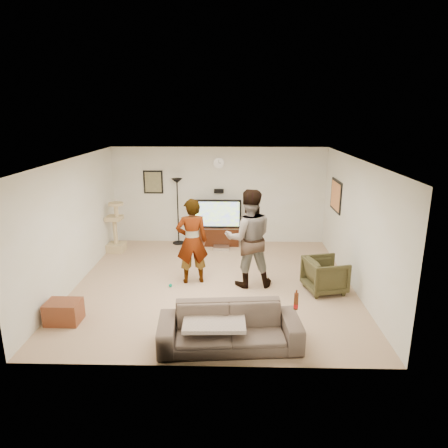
{
  "coord_description": "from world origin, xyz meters",
  "views": [
    {
      "loc": [
        0.39,
        -7.52,
        3.37
      ],
      "look_at": [
        0.2,
        0.2,
        1.2
      ],
      "focal_mm": 32.29,
      "sensor_mm": 36.0,
      "label": 1
    }
  ],
  "objects_px": {
    "person_right": "(249,238)",
    "side_table": "(64,312)",
    "person_left": "(192,241)",
    "beer_bottle": "(296,301)",
    "tv": "(217,214)",
    "floor_lamp": "(178,212)",
    "armchair": "(325,275)",
    "sofa": "(229,327)",
    "cat_tree": "(115,227)",
    "tv_stand": "(217,236)"
  },
  "relations": [
    {
      "from": "tv",
      "to": "beer_bottle",
      "type": "xyz_separation_m",
      "value": [
        1.33,
        -4.74,
        -0.09
      ]
    },
    {
      "from": "floor_lamp",
      "to": "beer_bottle",
      "type": "bearing_deg",
      "value": -63.78
    },
    {
      "from": "side_table",
      "to": "sofa",
      "type": "bearing_deg",
      "value": -12.83
    },
    {
      "from": "tv_stand",
      "to": "side_table",
      "type": "distance_m",
      "value": 4.75
    },
    {
      "from": "cat_tree",
      "to": "person_right",
      "type": "xyz_separation_m",
      "value": [
        3.22,
        -1.92,
        0.35
      ]
    },
    {
      "from": "floor_lamp",
      "to": "person_right",
      "type": "relative_size",
      "value": 0.88
    },
    {
      "from": "tv",
      "to": "sofa",
      "type": "distance_m",
      "value": 4.78
    },
    {
      "from": "tv",
      "to": "floor_lamp",
      "type": "distance_m",
      "value": 1.03
    },
    {
      "from": "armchair",
      "to": "sofa",
      "type": "bearing_deg",
      "value": 123.24
    },
    {
      "from": "tv",
      "to": "side_table",
      "type": "relative_size",
      "value": 2.23
    },
    {
      "from": "armchair",
      "to": "side_table",
      "type": "xyz_separation_m",
      "value": [
        -4.55,
        -1.31,
        -0.15
      ]
    },
    {
      "from": "beer_bottle",
      "to": "tv",
      "type": "bearing_deg",
      "value": 105.66
    },
    {
      "from": "side_table",
      "to": "person_left",
      "type": "bearing_deg",
      "value": 40.78
    },
    {
      "from": "tv_stand",
      "to": "person_right",
      "type": "bearing_deg",
      "value": -74.14
    },
    {
      "from": "tv_stand",
      "to": "sofa",
      "type": "bearing_deg",
      "value": -85.52
    },
    {
      "from": "person_right",
      "to": "side_table",
      "type": "distance_m",
      "value": 3.56
    },
    {
      "from": "tv_stand",
      "to": "side_table",
      "type": "bearing_deg",
      "value": -119.93
    },
    {
      "from": "side_table",
      "to": "armchair",
      "type": "bearing_deg",
      "value": 16.07
    },
    {
      "from": "cat_tree",
      "to": "armchair",
      "type": "distance_m",
      "value": 5.18
    },
    {
      "from": "sofa",
      "to": "tv_stand",
      "type": "bearing_deg",
      "value": 89.85
    },
    {
      "from": "person_right",
      "to": "armchair",
      "type": "relative_size",
      "value": 2.68
    },
    {
      "from": "tv",
      "to": "floor_lamp",
      "type": "height_order",
      "value": "floor_lamp"
    },
    {
      "from": "tv",
      "to": "person_right",
      "type": "height_order",
      "value": "person_right"
    },
    {
      "from": "floor_lamp",
      "to": "armchair",
      "type": "xyz_separation_m",
      "value": [
        3.21,
        -2.85,
        -0.53
      ]
    },
    {
      "from": "person_left",
      "to": "side_table",
      "type": "xyz_separation_m",
      "value": [
        -1.96,
        -1.69,
        -0.69
      ]
    },
    {
      "from": "floor_lamp",
      "to": "person_right",
      "type": "bearing_deg",
      "value": -55.89
    },
    {
      "from": "tv",
      "to": "person_right",
      "type": "bearing_deg",
      "value": -74.14
    },
    {
      "from": "person_right",
      "to": "tv_stand",
      "type": "bearing_deg",
      "value": -79.71
    },
    {
      "from": "cat_tree",
      "to": "person_left",
      "type": "bearing_deg",
      "value": -40.92
    },
    {
      "from": "cat_tree",
      "to": "beer_bottle",
      "type": "bearing_deg",
      "value": -47.17
    },
    {
      "from": "person_right",
      "to": "cat_tree",
      "type": "bearing_deg",
      "value": -36.44
    },
    {
      "from": "person_left",
      "to": "side_table",
      "type": "distance_m",
      "value": 2.68
    },
    {
      "from": "cat_tree",
      "to": "armchair",
      "type": "height_order",
      "value": "cat_tree"
    },
    {
      "from": "tv",
      "to": "side_table",
      "type": "xyz_separation_m",
      "value": [
        -2.37,
        -4.11,
        -0.64
      ]
    },
    {
      "from": "floor_lamp",
      "to": "tv",
      "type": "bearing_deg",
      "value": -2.51
    },
    {
      "from": "cat_tree",
      "to": "person_left",
      "type": "height_order",
      "value": "person_left"
    },
    {
      "from": "tv_stand",
      "to": "beer_bottle",
      "type": "bearing_deg",
      "value": -74.34
    },
    {
      "from": "person_right",
      "to": "sofa",
      "type": "bearing_deg",
      "value": 75.43
    },
    {
      "from": "floor_lamp",
      "to": "side_table",
      "type": "relative_size",
      "value": 3.12
    },
    {
      "from": "cat_tree",
      "to": "person_left",
      "type": "xyz_separation_m",
      "value": [
        2.09,
        -1.81,
        0.24
      ]
    },
    {
      "from": "floor_lamp",
      "to": "beer_bottle",
      "type": "xyz_separation_m",
      "value": [
        2.35,
        -4.78,
        -0.13
      ]
    },
    {
      "from": "cat_tree",
      "to": "side_table",
      "type": "distance_m",
      "value": 3.53
    },
    {
      "from": "beer_bottle",
      "to": "person_right",
      "type": "bearing_deg",
      "value": 105.43
    },
    {
      "from": "floor_lamp",
      "to": "cat_tree",
      "type": "relative_size",
      "value": 1.37
    },
    {
      "from": "tv_stand",
      "to": "person_left",
      "type": "height_order",
      "value": "person_left"
    },
    {
      "from": "tv_stand",
      "to": "side_table",
      "type": "relative_size",
      "value": 2.02
    },
    {
      "from": "tv",
      "to": "armchair",
      "type": "bearing_deg",
      "value": -52.03
    },
    {
      "from": "person_right",
      "to": "side_table",
      "type": "height_order",
      "value": "person_right"
    },
    {
      "from": "tv",
      "to": "person_left",
      "type": "bearing_deg",
      "value": -99.54
    },
    {
      "from": "floor_lamp",
      "to": "sofa",
      "type": "height_order",
      "value": "floor_lamp"
    }
  ]
}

